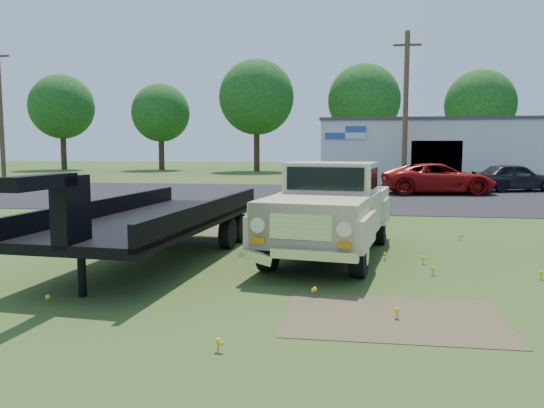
{
  "coord_description": "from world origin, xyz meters",
  "views": [
    {
      "loc": [
        0.88,
        -10.27,
        2.36
      ],
      "look_at": [
        -0.8,
        1.0,
        1.12
      ],
      "focal_mm": 35.0,
      "sensor_mm": 36.0,
      "label": 1
    }
  ],
  "objects_px": {
    "red_pickup": "(438,179)",
    "vintage_pickup_truck": "(331,209)",
    "flatbed_trailer": "(157,213)",
    "dark_sedan": "(514,177)"
  },
  "relations": [
    {
      "from": "vintage_pickup_truck",
      "to": "flatbed_trailer",
      "type": "height_order",
      "value": "vintage_pickup_truck"
    },
    {
      "from": "flatbed_trailer",
      "to": "dark_sedan",
      "type": "bearing_deg",
      "value": 61.06
    },
    {
      "from": "red_pickup",
      "to": "vintage_pickup_truck",
      "type": "bearing_deg",
      "value": 156.09
    },
    {
      "from": "vintage_pickup_truck",
      "to": "dark_sedan",
      "type": "xyz_separation_m",
      "value": [
        8.88,
        18.0,
        -0.28
      ]
    },
    {
      "from": "flatbed_trailer",
      "to": "red_pickup",
      "type": "height_order",
      "value": "flatbed_trailer"
    },
    {
      "from": "red_pickup",
      "to": "flatbed_trailer",
      "type": "bearing_deg",
      "value": 146.46
    },
    {
      "from": "red_pickup",
      "to": "dark_sedan",
      "type": "bearing_deg",
      "value": -69.41
    },
    {
      "from": "dark_sedan",
      "to": "vintage_pickup_truck",
      "type": "bearing_deg",
      "value": 136.26
    },
    {
      "from": "vintage_pickup_truck",
      "to": "flatbed_trailer",
      "type": "xyz_separation_m",
      "value": [
        -3.55,
        -0.97,
        -0.03
      ]
    },
    {
      "from": "flatbed_trailer",
      "to": "red_pickup",
      "type": "xyz_separation_m",
      "value": [
        8.25,
        16.75,
        -0.23
      ]
    }
  ]
}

